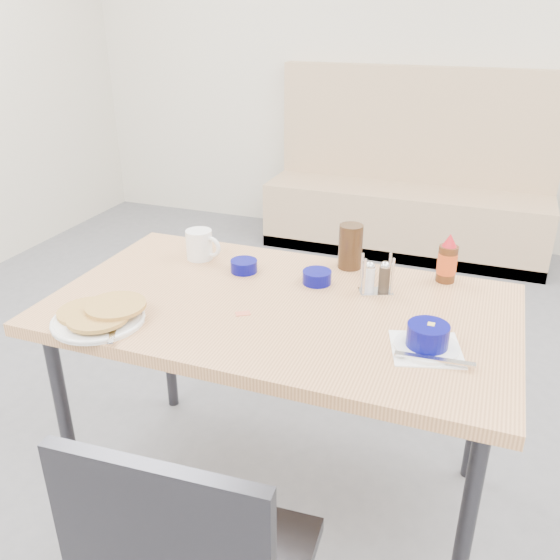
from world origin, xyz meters
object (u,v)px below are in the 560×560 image
(booth_bench, at_px, (407,200))
(amber_tumbler, at_px, (350,246))
(coffee_mug, at_px, (200,244))
(creamer_bowl, at_px, (244,266))
(grits_setting, at_px, (427,339))
(syrup_bottle, at_px, (447,261))
(dining_table, at_px, (281,321))
(butter_bowl, at_px, (317,277))
(pancake_plate, at_px, (100,316))
(condiment_caddy, at_px, (377,280))

(booth_bench, relative_size, amber_tumbler, 12.31)
(coffee_mug, bearing_deg, creamer_bowl, -15.00)
(grits_setting, height_order, syrup_bottle, syrup_bottle)
(creamer_bowl, height_order, syrup_bottle, syrup_bottle)
(dining_table, distance_m, creamer_bowl, 0.28)
(creamer_bowl, xyz_separation_m, syrup_bottle, (0.65, 0.16, 0.05))
(butter_bowl, xyz_separation_m, amber_tumbler, (0.07, 0.16, 0.06))
(booth_bench, bearing_deg, pancake_plate, -99.01)
(booth_bench, relative_size, creamer_bowl, 20.81)
(dining_table, relative_size, pancake_plate, 5.29)
(coffee_mug, bearing_deg, pancake_plate, -96.23)
(coffee_mug, relative_size, syrup_bottle, 0.83)
(booth_bench, height_order, coffee_mug, booth_bench)
(pancake_plate, relative_size, amber_tumbler, 1.71)
(amber_tumbler, xyz_separation_m, syrup_bottle, (0.32, -0.00, -0.01))
(grits_setting, bearing_deg, dining_table, 165.37)
(booth_bench, distance_m, dining_table, 2.56)
(grits_setting, bearing_deg, amber_tumbler, 125.42)
(grits_setting, xyz_separation_m, butter_bowl, (-0.39, 0.30, -0.01))
(pancake_plate, distance_m, grits_setting, 0.92)
(amber_tumbler, relative_size, condiment_caddy, 1.24)
(booth_bench, xyz_separation_m, dining_table, (0.00, -2.53, 0.35))
(condiment_caddy, bearing_deg, dining_table, -168.61)
(amber_tumbler, xyz_separation_m, condiment_caddy, (0.13, -0.16, -0.03))
(creamer_bowl, xyz_separation_m, butter_bowl, (0.26, -0.00, 0.00))
(condiment_caddy, bearing_deg, grits_setting, -79.34)
(dining_table, bearing_deg, grits_setting, -14.63)
(pancake_plate, bearing_deg, grits_setting, 10.77)
(booth_bench, xyz_separation_m, butter_bowl, (0.06, -2.36, 0.43))
(dining_table, height_order, creamer_bowl, creamer_bowl)
(coffee_mug, distance_m, creamer_bowl, 0.20)
(pancake_plate, bearing_deg, butter_bowl, 42.59)
(butter_bowl, height_order, amber_tumbler, amber_tumbler)
(coffee_mug, xyz_separation_m, amber_tumbler, (0.52, 0.11, 0.02))
(booth_bench, height_order, syrup_bottle, booth_bench)
(dining_table, xyz_separation_m, grits_setting, (0.45, -0.12, 0.09))
(grits_setting, bearing_deg, butter_bowl, 143.16)
(condiment_caddy, relative_size, syrup_bottle, 0.75)
(creamer_bowl, height_order, condiment_caddy, condiment_caddy)
(dining_table, bearing_deg, butter_bowl, 71.21)
(dining_table, xyz_separation_m, amber_tumbler, (0.13, 0.34, 0.14))
(dining_table, bearing_deg, coffee_mug, 149.65)
(butter_bowl, xyz_separation_m, condiment_caddy, (0.20, -0.00, 0.02))
(coffee_mug, xyz_separation_m, grits_setting, (0.84, -0.35, -0.02))
(booth_bench, xyz_separation_m, amber_tumbler, (0.13, -2.19, 0.49))
(pancake_plate, height_order, coffee_mug, coffee_mug)
(grits_setting, height_order, butter_bowl, grits_setting)
(amber_tumbler, bearing_deg, syrup_bottle, -0.00)
(creamer_bowl, bearing_deg, grits_setting, -24.37)
(creamer_bowl, bearing_deg, condiment_caddy, -0.17)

